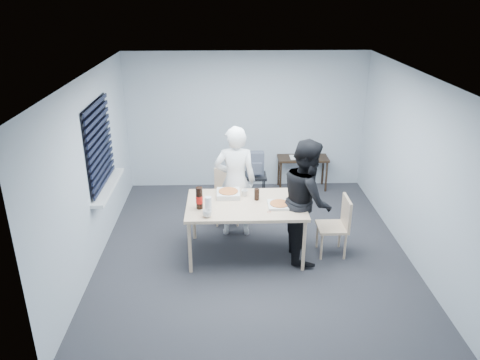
{
  "coord_description": "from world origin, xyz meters",
  "views": [
    {
      "loc": [
        -0.4,
        -6.09,
        3.66
      ],
      "look_at": [
        -0.19,
        0.1,
        1.09
      ],
      "focal_mm": 35.0,
      "sensor_mm": 36.0,
      "label": 1
    }
  ],
  "objects_px": {
    "mug_b": "(245,193)",
    "mug_a": "(207,214)",
    "chair_right": "(338,222)",
    "soda_bottle": "(199,198)",
    "person_white": "(235,182)",
    "backpack": "(255,164)",
    "person_black": "(307,200)",
    "side_table": "(303,161)",
    "chair_far": "(227,192)",
    "stool": "(255,181)",
    "dining_table": "(246,207)"
  },
  "relations": [
    {
      "from": "dining_table",
      "to": "mug_b",
      "type": "height_order",
      "value": "mug_b"
    },
    {
      "from": "mug_b",
      "to": "mug_a",
      "type": "bearing_deg",
      "value": -128.42
    },
    {
      "from": "chair_far",
      "to": "mug_b",
      "type": "bearing_deg",
      "value": -73.14
    },
    {
      "from": "soda_bottle",
      "to": "backpack",
      "type": "bearing_deg",
      "value": 64.31
    },
    {
      "from": "person_white",
      "to": "person_black",
      "type": "height_order",
      "value": "same"
    },
    {
      "from": "person_black",
      "to": "mug_b",
      "type": "distance_m",
      "value": 0.92
    },
    {
      "from": "backpack",
      "to": "soda_bottle",
      "type": "distance_m",
      "value": 2.05
    },
    {
      "from": "person_white",
      "to": "soda_bottle",
      "type": "relative_size",
      "value": 5.64
    },
    {
      "from": "mug_a",
      "to": "stool",
      "type": "bearing_deg",
      "value": 69.95
    },
    {
      "from": "dining_table",
      "to": "stool",
      "type": "distance_m",
      "value": 1.76
    },
    {
      "from": "person_white",
      "to": "stool",
      "type": "relative_size",
      "value": 3.17
    },
    {
      "from": "chair_right",
      "to": "soda_bottle",
      "type": "height_order",
      "value": "soda_bottle"
    },
    {
      "from": "chair_right",
      "to": "side_table",
      "type": "distance_m",
      "value": 2.43
    },
    {
      "from": "person_white",
      "to": "person_black",
      "type": "relative_size",
      "value": 1.0
    },
    {
      "from": "dining_table",
      "to": "person_black",
      "type": "height_order",
      "value": "person_black"
    },
    {
      "from": "side_table",
      "to": "mug_a",
      "type": "height_order",
      "value": "mug_a"
    },
    {
      "from": "chair_far",
      "to": "chair_right",
      "type": "distance_m",
      "value": 1.97
    },
    {
      "from": "dining_table",
      "to": "side_table",
      "type": "distance_m",
      "value": 2.68
    },
    {
      "from": "dining_table",
      "to": "mug_a",
      "type": "bearing_deg",
      "value": -142.98
    },
    {
      "from": "chair_far",
      "to": "chair_right",
      "type": "relative_size",
      "value": 1.0
    },
    {
      "from": "dining_table",
      "to": "chair_right",
      "type": "bearing_deg",
      "value": -1.58
    },
    {
      "from": "mug_a",
      "to": "mug_b",
      "type": "bearing_deg",
      "value": 51.58
    },
    {
      "from": "dining_table",
      "to": "chair_far",
      "type": "height_order",
      "value": "chair_far"
    },
    {
      "from": "person_white",
      "to": "side_table",
      "type": "relative_size",
      "value": 1.85
    },
    {
      "from": "mug_a",
      "to": "soda_bottle",
      "type": "height_order",
      "value": "soda_bottle"
    },
    {
      "from": "side_table",
      "to": "person_black",
      "type": "bearing_deg",
      "value": -98.09
    },
    {
      "from": "chair_right",
      "to": "soda_bottle",
      "type": "xyz_separation_m",
      "value": [
        -1.98,
        -0.1,
        0.45
      ]
    },
    {
      "from": "chair_right",
      "to": "person_black",
      "type": "relative_size",
      "value": 0.5
    },
    {
      "from": "soda_bottle",
      "to": "chair_right",
      "type": "bearing_deg",
      "value": 2.96
    },
    {
      "from": "person_white",
      "to": "backpack",
      "type": "height_order",
      "value": "person_white"
    },
    {
      "from": "side_table",
      "to": "stool",
      "type": "relative_size",
      "value": 1.71
    },
    {
      "from": "chair_far",
      "to": "person_white",
      "type": "bearing_deg",
      "value": -74.88
    },
    {
      "from": "person_white",
      "to": "dining_table",
      "type": "bearing_deg",
      "value": 101.9
    },
    {
      "from": "person_white",
      "to": "soda_bottle",
      "type": "distance_m",
      "value": 0.93
    },
    {
      "from": "backpack",
      "to": "mug_a",
      "type": "xyz_separation_m",
      "value": [
        -0.77,
        -2.1,
        0.1
      ]
    },
    {
      "from": "stool",
      "to": "backpack",
      "type": "height_order",
      "value": "backpack"
    },
    {
      "from": "dining_table",
      "to": "backpack",
      "type": "bearing_deg",
      "value": 81.95
    },
    {
      "from": "chair_right",
      "to": "soda_bottle",
      "type": "bearing_deg",
      "value": -177.04
    },
    {
      "from": "person_black",
      "to": "soda_bottle",
      "type": "bearing_deg",
      "value": 92.99
    },
    {
      "from": "side_table",
      "to": "mug_b",
      "type": "distance_m",
      "value": 2.46
    },
    {
      "from": "mug_b",
      "to": "chair_far",
      "type": "bearing_deg",
      "value": 106.86
    },
    {
      "from": "dining_table",
      "to": "soda_bottle",
      "type": "xyz_separation_m",
      "value": [
        -0.65,
        -0.14,
        0.21
      ]
    },
    {
      "from": "chair_far",
      "to": "stool",
      "type": "height_order",
      "value": "chair_far"
    },
    {
      "from": "dining_table",
      "to": "chair_right",
      "type": "distance_m",
      "value": 1.36
    },
    {
      "from": "chair_right",
      "to": "backpack",
      "type": "height_order",
      "value": "backpack"
    },
    {
      "from": "dining_table",
      "to": "backpack",
      "type": "height_order",
      "value": "backpack"
    },
    {
      "from": "chair_right",
      "to": "person_white",
      "type": "xyz_separation_m",
      "value": [
        -1.47,
        0.68,
        0.37
      ]
    },
    {
      "from": "chair_right",
      "to": "person_white",
      "type": "relative_size",
      "value": 0.5
    },
    {
      "from": "person_white",
      "to": "person_black",
      "type": "xyz_separation_m",
      "value": [
        0.99,
        -0.7,
        0.0
      ]
    },
    {
      "from": "chair_far",
      "to": "stool",
      "type": "relative_size",
      "value": 1.59
    }
  ]
}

